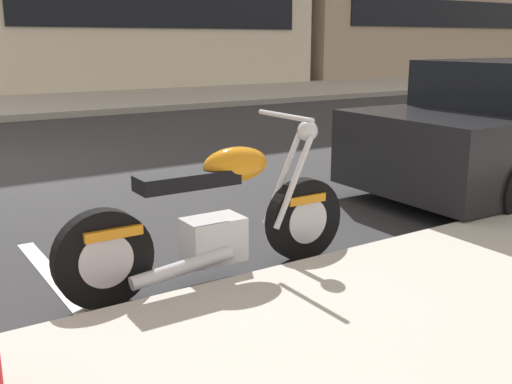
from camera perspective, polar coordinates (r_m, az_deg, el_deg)
sidewalk_far_curb at (r=20.13m, az=7.07°, el=9.73°), size 120.00×5.00×0.14m
parking_stall_stripe at (r=4.21m, az=-17.73°, el=-8.81°), size 0.12×2.20×0.01m
parked_motorcycle at (r=4.05m, az=-3.77°, el=-2.72°), size 2.15×0.62×1.11m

